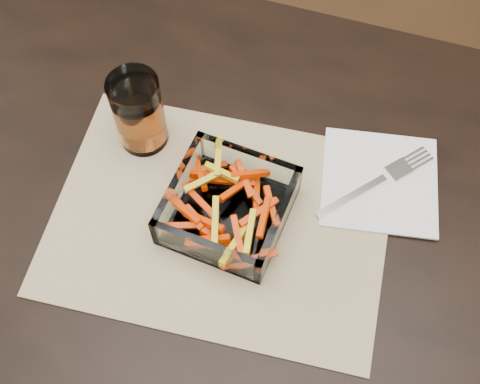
{
  "coord_description": "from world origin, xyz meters",
  "views": [
    {
      "loc": [
        0.03,
        -0.29,
        1.49
      ],
      "look_at": [
        -0.08,
        0.07,
        0.78
      ],
      "focal_mm": 45.0,
      "sensor_mm": 36.0,
      "label": 1
    }
  ],
  "objects_px": {
    "tumbler": "(139,114)",
    "fork": "(378,181)",
    "dining_table": "(282,287)",
    "glass_bowl": "(228,208)"
  },
  "relations": [
    {
      "from": "dining_table",
      "to": "glass_bowl",
      "type": "relative_size",
      "value": 9.74
    },
    {
      "from": "glass_bowl",
      "to": "tumbler",
      "type": "xyz_separation_m",
      "value": [
        -0.16,
        0.08,
        0.03
      ]
    },
    {
      "from": "tumbler",
      "to": "fork",
      "type": "distance_m",
      "value": 0.35
    },
    {
      "from": "tumbler",
      "to": "dining_table",
      "type": "bearing_deg",
      "value": -27.32
    },
    {
      "from": "dining_table",
      "to": "tumbler",
      "type": "bearing_deg",
      "value": 152.68
    },
    {
      "from": "glass_bowl",
      "to": "dining_table",
      "type": "bearing_deg",
      "value": -25.46
    },
    {
      "from": "glass_bowl",
      "to": "tumbler",
      "type": "bearing_deg",
      "value": 151.6
    },
    {
      "from": "tumbler",
      "to": "fork",
      "type": "height_order",
      "value": "tumbler"
    },
    {
      "from": "fork",
      "to": "dining_table",
      "type": "bearing_deg",
      "value": -78.75
    },
    {
      "from": "dining_table",
      "to": "tumbler",
      "type": "relative_size",
      "value": 12.99
    }
  ]
}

